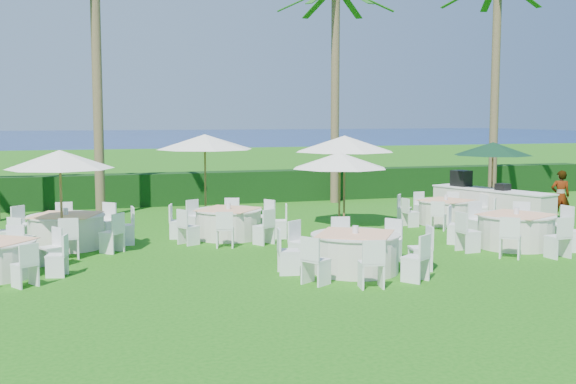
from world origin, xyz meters
name	(u,v)px	position (x,y,z in m)	size (l,w,h in m)	color
ground	(299,266)	(0.00, 0.00, 0.00)	(120.00, 120.00, 0.00)	#185F10
hedge	(198,188)	(0.00, 12.00, 0.60)	(34.00, 1.00, 1.20)	black
ocean	(92,138)	(0.00, 102.00, 0.00)	(260.00, 260.00, 0.00)	#081253
banquet_table_b	(355,252)	(0.94, -0.98, 0.44)	(3.33, 3.33, 1.00)	beige
banquet_table_c	(516,230)	(5.95, 0.46, 0.45)	(3.41, 3.41, 1.02)	beige
banquet_table_d	(66,230)	(-4.89, 3.87, 0.45)	(3.36, 3.36, 1.01)	beige
banquet_table_e	(229,223)	(-0.66, 4.05, 0.42)	(3.17, 3.17, 0.97)	beige
banquet_table_f	(446,211)	(6.30, 4.55, 0.39)	(2.99, 2.99, 0.91)	beige
umbrella_a	(60,160)	(-4.99, 2.69, 2.30)	(2.50, 2.50, 2.53)	brown
umbrella_b	(340,160)	(1.89, 2.33, 2.18)	(2.52, 2.52, 2.38)	brown
umbrella_c	(205,142)	(-0.59, 7.60, 2.50)	(3.07, 3.07, 2.74)	brown
umbrella_d	(345,144)	(3.05, 4.86, 2.50)	(3.02, 3.02, 2.74)	brown
umbrella_green	(493,149)	(8.47, 5.38, 2.26)	(2.56, 2.56, 2.47)	brown
buffet_table	(490,203)	(8.16, 4.97, 0.53)	(2.20, 4.32, 1.51)	beige
staff_person	(560,196)	(10.10, 4.04, 0.81)	(0.59, 0.39, 1.61)	gray
palm_b	(97,72)	(-3.75, 9.30, 4.73)	(4.32, 4.32, 8.55)	brown
palm_d	(335,83)	(5.09, 10.84, 4.56)	(4.29, 4.35, 8.22)	brown
palm_e	(495,79)	(10.87, 8.99, 4.71)	(4.37, 4.24, 8.52)	brown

